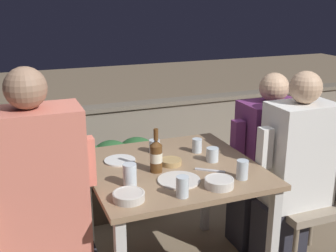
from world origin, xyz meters
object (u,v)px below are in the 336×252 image
at_px(person_coral_top, 44,209).
at_px(chair_right_near, 317,186).
at_px(chair_right_far, 288,170).
at_px(chair_left_near, 5,249).
at_px(person_purple_stripe, 264,161).
at_px(chair_left_far, 1,217).
at_px(beer_bottle, 156,155).
at_px(person_white_polo, 293,173).

bearing_deg(person_coral_top, chair_right_near, 0.51).
distance_m(person_coral_top, chair_right_far, 1.69).
distance_m(chair_left_near, person_coral_top, 0.26).
bearing_deg(chair_left_near, person_purple_stripe, 10.46).
relative_size(chair_right_near, chair_right_far, 1.00).
distance_m(chair_left_far, beer_bottle, 0.91).
relative_size(person_coral_top, person_purple_stripe, 1.15).
xyz_separation_m(chair_left_near, chair_left_far, (-0.02, 0.33, 0.00)).
relative_size(chair_left_near, chair_right_near, 1.00).
xyz_separation_m(chair_left_far, chair_right_near, (1.88, -0.31, 0.00)).
relative_size(chair_left_near, chair_right_far, 1.00).
distance_m(person_purple_stripe, beer_bottle, 0.89).
bearing_deg(chair_left_far, chair_right_near, -9.49).
relative_size(chair_left_near, person_coral_top, 0.62).
xyz_separation_m(chair_right_near, chair_right_far, (-0.01, 0.29, 0.00)).
distance_m(person_coral_top, chair_left_far, 0.43).
xyz_separation_m(chair_right_far, beer_bottle, (-1.04, -0.18, 0.32)).
xyz_separation_m(person_purple_stripe, beer_bottle, (-0.84, -0.18, 0.23)).
distance_m(chair_left_near, person_purple_stripe, 1.68).
bearing_deg(person_coral_top, person_white_polo, 0.58).
relative_size(person_white_polo, chair_right_far, 1.48).
distance_m(chair_left_far, chair_right_near, 1.90).
bearing_deg(beer_bottle, person_white_polo, -7.18).
bearing_deg(chair_right_far, chair_left_far, 179.28).
distance_m(person_coral_top, person_white_polo, 1.47).
height_order(chair_right_near, beer_bottle, beer_bottle).
relative_size(chair_left_far, chair_right_far, 1.00).
relative_size(person_white_polo, beer_bottle, 5.06).
xyz_separation_m(chair_right_near, beer_bottle, (-1.04, 0.11, 0.32)).
distance_m(chair_left_near, chair_right_far, 1.88).
relative_size(person_coral_top, chair_right_near, 1.61).
relative_size(person_white_polo, person_purple_stripe, 1.05).
xyz_separation_m(person_white_polo, chair_right_far, (0.19, 0.29, -0.12)).
xyz_separation_m(person_coral_top, chair_left_far, (-0.21, 0.33, -0.18)).
relative_size(chair_right_far, person_purple_stripe, 0.71).
bearing_deg(chair_left_near, beer_bottle, 8.51).
bearing_deg(person_white_polo, chair_left_near, -179.49).
relative_size(chair_left_far, person_white_polo, 0.68).
bearing_deg(person_purple_stripe, person_white_polo, -88.15).
xyz_separation_m(chair_left_far, chair_right_far, (1.87, -0.02, 0.00)).
bearing_deg(person_purple_stripe, person_coral_top, -168.20).
height_order(chair_left_near, person_white_polo, person_white_polo).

